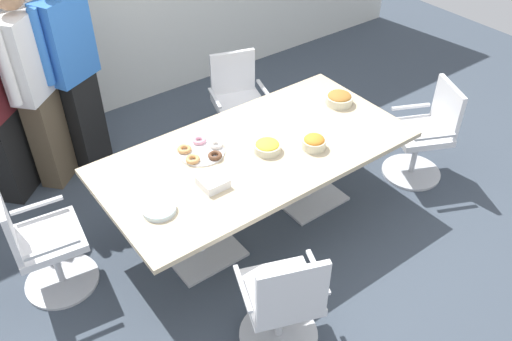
{
  "coord_description": "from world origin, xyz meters",
  "views": [
    {
      "loc": [
        -1.98,
        -2.66,
        3.21
      ],
      "look_at": [
        0.0,
        0.0,
        0.55
      ],
      "focal_mm": 38.09,
      "sensor_mm": 36.0,
      "label": 1
    }
  ],
  "objects": [
    {
      "name": "person_standing_2",
      "position": [
        -0.75,
        1.62,
        1.0
      ],
      "size": [
        0.58,
        0.39,
        1.89
      ],
      "rotation": [
        0.0,
        0.0,
        -2.68
      ],
      "color": "black",
      "rests_on": "ground"
    },
    {
      "name": "person_standing_1",
      "position": [
        -1.11,
        1.56,
        0.98
      ],
      "size": [
        0.51,
        0.47,
        1.86
      ],
      "rotation": [
        0.0,
        0.0,
        -2.41
      ],
      "color": "brown",
      "rests_on": "ground"
    },
    {
      "name": "ground_plane",
      "position": [
        0.0,
        0.0,
        -0.01
      ],
      "size": [
        10.0,
        10.0,
        0.01
      ],
      "primitive_type": "cube",
      "color": "#3D4754"
    },
    {
      "name": "snack_bowl_pretzels",
      "position": [
        0.97,
        0.11,
        0.8
      ],
      "size": [
        0.23,
        0.23,
        0.11
      ],
      "color": "beige",
      "rests_on": "conference_table"
    },
    {
      "name": "conference_table",
      "position": [
        0.0,
        0.0,
        0.63
      ],
      "size": [
        2.4,
        1.2,
        0.75
      ],
      "color": "#CCB793",
      "rests_on": "ground"
    },
    {
      "name": "napkin_pile",
      "position": [
        -0.49,
        -0.16,
        0.78
      ],
      "size": [
        0.18,
        0.18,
        0.07
      ],
      "primitive_type": "cube",
      "color": "white",
      "rests_on": "conference_table"
    },
    {
      "name": "donut_platter",
      "position": [
        -0.35,
        0.22,
        0.77
      ],
      "size": [
        0.36,
        0.35,
        0.04
      ],
      "color": "white",
      "rests_on": "conference_table"
    },
    {
      "name": "plate_stack",
      "position": [
        -0.92,
        -0.16,
        0.77
      ],
      "size": [
        0.23,
        0.23,
        0.04
      ],
      "color": "white",
      "rests_on": "conference_table"
    },
    {
      "name": "office_chair_0",
      "position": [
        -0.57,
        -1.04,
        0.41
      ],
      "size": [
        0.7,
        0.7,
        0.91
      ],
      "rotation": [
        0.0,
        0.0,
        -0.37
      ],
      "color": "silver",
      "rests_on": "ground"
    },
    {
      "name": "office_chair_2",
      "position": [
        0.56,
        1.04,
        0.41
      ],
      "size": [
        0.68,
        0.68,
        0.91
      ],
      "rotation": [
        0.0,
        0.0,
        -3.45
      ],
      "color": "silver",
      "rests_on": "ground"
    },
    {
      "name": "snack_bowl_chips_orange",
      "position": [
        0.37,
        -0.24,
        0.8
      ],
      "size": [
        0.18,
        0.18,
        0.11
      ],
      "color": "beige",
      "rests_on": "conference_table"
    },
    {
      "name": "snack_bowl_chips_yellow",
      "position": [
        0.06,
        -0.06,
        0.79
      ],
      "size": [
        0.2,
        0.2,
        0.09
      ],
      "color": "beige",
      "rests_on": "conference_table"
    },
    {
      "name": "office_chair_3",
      "position": [
        -1.61,
        0.36,
        0.41
      ],
      "size": [
        0.61,
        0.61,
        0.91
      ],
      "rotation": [
        0.0,
        0.0,
        -1.71
      ],
      "color": "silver",
      "rests_on": "ground"
    },
    {
      "name": "office_chair_1",
      "position": [
        1.61,
        -0.37,
        0.41
      ],
      "size": [
        0.72,
        0.72,
        0.91
      ],
      "rotation": [
        0.0,
        0.0,
        1.13
      ],
      "color": "silver",
      "rests_on": "ground"
    }
  ]
}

